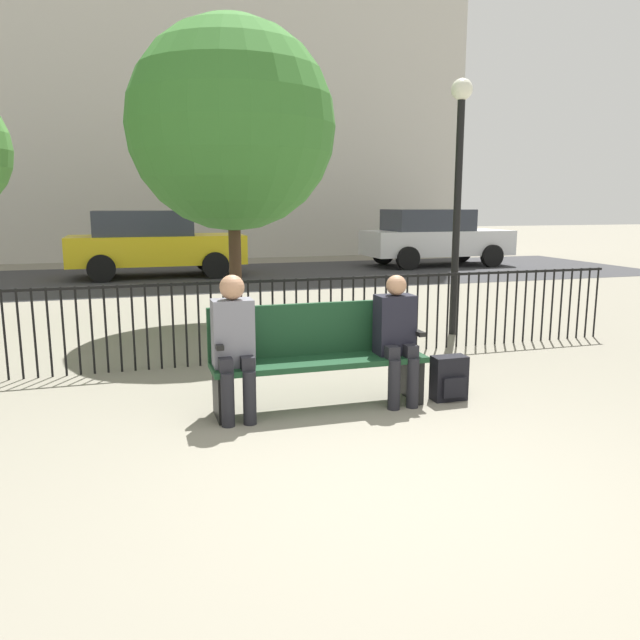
{
  "coord_description": "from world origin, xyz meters",
  "views": [
    {
      "loc": [
        -1.55,
        -3.49,
        1.8
      ],
      "look_at": [
        0.0,
        1.6,
        0.8
      ],
      "focal_mm": 35.0,
      "sensor_mm": 36.0,
      "label": 1
    }
  ],
  "objects_px": {
    "seated_person_0": "(234,340)",
    "parked_car_0": "(153,242)",
    "park_bench": "(317,352)",
    "tree_2": "(232,126)",
    "parked_car_1": "(434,237)",
    "seated_person_1": "(397,333)",
    "lamp_post": "(459,167)",
    "backpack": "(449,379)"
  },
  "relations": [
    {
      "from": "seated_person_0",
      "to": "parked_car_0",
      "type": "distance_m",
      "value": 10.9
    },
    {
      "from": "park_bench",
      "to": "tree_2",
      "type": "height_order",
      "value": "tree_2"
    },
    {
      "from": "seated_person_0",
      "to": "parked_car_1",
      "type": "height_order",
      "value": "parked_car_1"
    },
    {
      "from": "tree_2",
      "to": "parked_car_0",
      "type": "relative_size",
      "value": 1.03
    },
    {
      "from": "seated_person_0",
      "to": "seated_person_1",
      "type": "xyz_separation_m",
      "value": [
        1.47,
        -0.0,
        -0.03
      ]
    },
    {
      "from": "lamp_post",
      "to": "parked_car_1",
      "type": "relative_size",
      "value": 0.81
    },
    {
      "from": "tree_2",
      "to": "lamp_post",
      "type": "distance_m",
      "value": 3.22
    },
    {
      "from": "seated_person_1",
      "to": "parked_car_1",
      "type": "xyz_separation_m",
      "value": [
        6.18,
        11.33,
        0.19
      ]
    },
    {
      "from": "parked_car_1",
      "to": "seated_person_1",
      "type": "bearing_deg",
      "value": -118.62
    },
    {
      "from": "seated_person_1",
      "to": "tree_2",
      "type": "xyz_separation_m",
      "value": [
        -0.78,
        4.1,
        2.22
      ]
    },
    {
      "from": "backpack",
      "to": "tree_2",
      "type": "bearing_deg",
      "value": 107.16
    },
    {
      "from": "tree_2",
      "to": "parked_car_0",
      "type": "distance_m",
      "value": 7.15
    },
    {
      "from": "tree_2",
      "to": "parked_car_1",
      "type": "relative_size",
      "value": 1.03
    },
    {
      "from": "park_bench",
      "to": "backpack",
      "type": "bearing_deg",
      "value": -9.43
    },
    {
      "from": "lamp_post",
      "to": "seated_person_1",
      "type": "bearing_deg",
      "value": -127.81
    },
    {
      "from": "parked_car_0",
      "to": "parked_car_1",
      "type": "distance_m",
      "value": 7.88
    },
    {
      "from": "seated_person_0",
      "to": "backpack",
      "type": "height_order",
      "value": "seated_person_0"
    },
    {
      "from": "seated_person_1",
      "to": "lamp_post",
      "type": "height_order",
      "value": "lamp_post"
    },
    {
      "from": "backpack",
      "to": "parked_car_0",
      "type": "height_order",
      "value": "parked_car_0"
    },
    {
      "from": "park_bench",
      "to": "seated_person_0",
      "type": "distance_m",
      "value": 0.8
    },
    {
      "from": "park_bench",
      "to": "parked_car_1",
      "type": "distance_m",
      "value": 13.15
    },
    {
      "from": "backpack",
      "to": "parked_car_0",
      "type": "distance_m",
      "value": 11.21
    },
    {
      "from": "seated_person_1",
      "to": "parked_car_0",
      "type": "distance_m",
      "value": 11.03
    },
    {
      "from": "tree_2",
      "to": "parked_car_0",
      "type": "xyz_separation_m",
      "value": [
        -0.91,
        6.8,
        -2.03
      ]
    },
    {
      "from": "park_bench",
      "to": "backpack",
      "type": "xyz_separation_m",
      "value": [
        1.22,
        -0.2,
        -0.3
      ]
    },
    {
      "from": "park_bench",
      "to": "backpack",
      "type": "height_order",
      "value": "park_bench"
    },
    {
      "from": "tree_2",
      "to": "parked_car_1",
      "type": "bearing_deg",
      "value": 46.1
    },
    {
      "from": "park_bench",
      "to": "seated_person_1",
      "type": "bearing_deg",
      "value": -10.6
    },
    {
      "from": "park_bench",
      "to": "tree_2",
      "type": "distance_m",
      "value": 4.62
    },
    {
      "from": "parked_car_0",
      "to": "seated_person_0",
      "type": "bearing_deg",
      "value": -88.84
    },
    {
      "from": "seated_person_0",
      "to": "parked_car_0",
      "type": "xyz_separation_m",
      "value": [
        -0.22,
        10.9,
        0.16
      ]
    },
    {
      "from": "tree_2",
      "to": "lamp_post",
      "type": "relative_size",
      "value": 1.28
    },
    {
      "from": "seated_person_0",
      "to": "lamp_post",
      "type": "distance_m",
      "value": 4.6
    },
    {
      "from": "park_bench",
      "to": "parked_car_1",
      "type": "bearing_deg",
      "value": 58.41
    },
    {
      "from": "seated_person_0",
      "to": "parked_car_0",
      "type": "bearing_deg",
      "value": 91.16
    },
    {
      "from": "parked_car_0",
      "to": "lamp_post",
      "type": "bearing_deg",
      "value": -66.09
    },
    {
      "from": "parked_car_1",
      "to": "lamp_post",
      "type": "bearing_deg",
      "value": -115.53
    },
    {
      "from": "seated_person_1",
      "to": "parked_car_1",
      "type": "relative_size",
      "value": 0.28
    },
    {
      "from": "park_bench",
      "to": "parked_car_0",
      "type": "relative_size",
      "value": 0.45
    },
    {
      "from": "tree_2",
      "to": "parked_car_1",
      "type": "height_order",
      "value": "tree_2"
    },
    {
      "from": "seated_person_1",
      "to": "backpack",
      "type": "distance_m",
      "value": 0.68
    },
    {
      "from": "park_bench",
      "to": "seated_person_1",
      "type": "relative_size",
      "value": 1.63
    }
  ]
}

